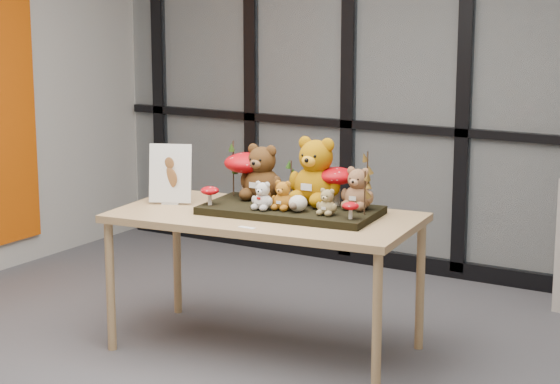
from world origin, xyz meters
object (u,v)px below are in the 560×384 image
Objects in this scene: diorama_tray at (291,210)px; bear_beige_small at (327,200)px; bear_tan_back at (358,186)px; display_table at (265,225)px; sign_holder at (170,176)px; mushroom_back_left at (246,173)px; bear_small_yellow at (283,194)px; bear_pooh_yellow at (316,167)px; mushroom_back_right at (336,184)px; mushroom_front_right at (351,210)px; plush_cream_hedgehog at (298,203)px; bear_brown_medium at (262,169)px; bear_white_bow at (263,194)px; mushroom_front_left at (210,195)px.

bear_beige_small reaches higher than diorama_tray.
bear_beige_small is at bearing -114.95° from bear_tan_back.
sign_holder is at bearing 178.20° from display_table.
bear_beige_small is at bearing -21.89° from sign_holder.
mushroom_back_left reaches higher than bear_beige_small.
display_table is 9.84× the size of bear_small_yellow.
bear_pooh_yellow is 0.87m from sign_holder.
sign_holder is at bearing 176.24° from bear_beige_small.
mushroom_back_right reaches higher than bear_beige_small.
display_table is at bearing -161.46° from bear_tan_back.
diorama_tray is at bearing -15.78° from mushroom_back_left.
mushroom_front_right is (0.15, -0.02, -0.03)m from bear_beige_small.
mushroom_back_left is (-0.36, 0.10, 0.16)m from diorama_tray.
sign_holder is at bearing -162.58° from mushroom_back_right.
bear_small_yellow is at bearing -93.10° from diorama_tray.
mushroom_back_left is at bearing 145.48° from bear_small_yellow.
bear_tan_back is 0.42m from bear_small_yellow.
bear_pooh_yellow reaches higher than bear_tan_back.
plush_cream_hedgehog reaches higher than diorama_tray.
bear_brown_medium is 0.71m from mushroom_front_right.
mushroom_back_right is (0.29, 0.31, 0.03)m from bear_white_bow.
sign_holder is (-0.84, -0.04, 0.08)m from plush_cream_hedgehog.
display_table is at bearing 170.00° from plush_cream_hedgehog.
mushroom_back_left reaches higher than mushroom_front_right.
mushroom_front_left is (-0.69, -0.11, -0.02)m from bear_beige_small.
display_table is 0.57m from mushroom_front_right.
diorama_tray is 0.30m from bear_beige_small.
diorama_tray is (0.12, 0.08, 0.09)m from display_table.
diorama_tray is at bearing 131.19° from plush_cream_hedgehog.
bear_brown_medium is 0.32m from bear_small_yellow.
bear_pooh_yellow is 4.21× the size of mushroom_front_right.
bear_small_yellow is 0.75m from sign_holder.
diorama_tray is 9.73× the size of mushroom_front_right.
bear_tan_back is 2.22× the size of mushroom_front_left.
bear_pooh_yellow is 0.62m from mushroom_front_left.
diorama_tray is at bearing 50.59° from bear_white_bow.
display_table is 6.91× the size of bear_tan_back.
display_table is at bearing -153.43° from diorama_tray.
mushroom_back_left is at bearing 157.54° from bear_beige_small.
bear_brown_medium is (-0.33, -0.04, -0.03)m from bear_pooh_yellow.
bear_pooh_yellow is 1.19× the size of bear_brown_medium.
display_table is 11.15× the size of bear_beige_small.
mushroom_back_right is 2.05× the size of mushroom_front_left.
mushroom_front_left is 0.33× the size of sign_holder.
diorama_tray is 0.77m from sign_holder.
bear_tan_back is 1.48× the size of bear_white_bow.
mushroom_back_right is 0.68× the size of sign_holder.
diorama_tray is 0.15m from bear_small_yellow.
bear_beige_small is at bearing -72.42° from mushroom_back_right.
mushroom_front_left is (-0.30, -0.12, 0.17)m from display_table.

